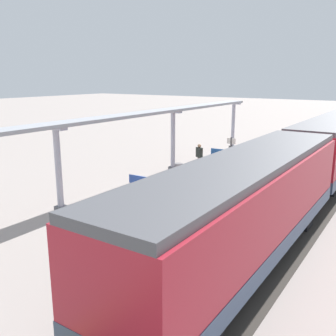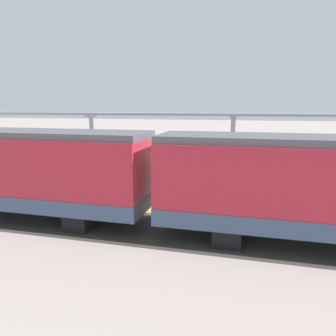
% 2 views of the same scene
% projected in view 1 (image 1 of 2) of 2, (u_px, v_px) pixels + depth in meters
% --- Properties ---
extents(ground_plane, '(176.00, 176.00, 0.00)m').
position_uv_depth(ground_plane, '(178.00, 198.00, 18.76)').
color(ground_plane, '#A1958E').
extents(tactile_edge_strip, '(0.47, 35.58, 0.01)m').
position_uv_depth(tactile_edge_strip, '(244.00, 212.00, 16.89)').
color(tactile_edge_strip, gold).
rests_on(tactile_edge_strip, ground).
extents(trackbed, '(3.20, 47.58, 0.01)m').
position_uv_depth(trackbed, '(285.00, 220.00, 15.90)').
color(trackbed, '#38332D').
rests_on(trackbed, ground).
extents(train_near_carriage, '(2.65, 13.00, 3.48)m').
position_uv_depth(train_near_carriage, '(332.00, 145.00, 22.82)').
color(train_near_carriage, '#B22231').
rests_on(train_near_carriage, ground).
extents(train_far_carriage, '(2.65, 13.00, 3.48)m').
position_uv_depth(train_far_carriage, '(245.00, 209.00, 11.84)').
color(train_far_carriage, '#B22231').
rests_on(train_far_carriage, ground).
extents(canopy_pillar_nearest, '(1.10, 0.44, 3.82)m').
position_uv_depth(canopy_pillar_nearest, '(233.00, 126.00, 31.12)').
color(canopy_pillar_nearest, slate).
rests_on(canopy_pillar_nearest, ground).
extents(canopy_pillar_second, '(1.10, 0.44, 3.82)m').
position_uv_depth(canopy_pillar_second, '(173.00, 141.00, 23.74)').
color(canopy_pillar_second, slate).
rests_on(canopy_pillar_second, ground).
extents(canopy_pillar_third, '(1.10, 0.44, 3.82)m').
position_uv_depth(canopy_pillar_third, '(58.00, 170.00, 16.36)').
color(canopy_pillar_third, slate).
rests_on(canopy_pillar_third, ground).
extents(canopy_beam, '(1.20, 28.25, 0.16)m').
position_uv_depth(canopy_beam, '(125.00, 116.00, 19.55)').
color(canopy_beam, '#A8AAB2').
rests_on(canopy_beam, canopy_pillar_nearest).
extents(bench_near_end, '(1.52, 0.50, 0.86)m').
position_uv_depth(bench_near_end, '(142.00, 183.00, 19.75)').
color(bench_near_end, '#2E4EA7').
rests_on(bench_near_end, ground).
extents(bench_mid_platform, '(1.52, 0.51, 0.86)m').
position_uv_depth(bench_mid_platform, '(221.00, 155.00, 27.06)').
color(bench_mid_platform, '#2758A2').
rests_on(bench_mid_platform, ground).
extents(trash_bin, '(0.48, 0.48, 0.92)m').
position_uv_depth(trash_bin, '(178.00, 171.00, 22.28)').
color(trash_bin, slate).
rests_on(trash_bin, ground).
extents(platform_info_sign, '(0.56, 0.10, 2.20)m').
position_uv_depth(platform_info_sign, '(231.00, 151.00, 23.84)').
color(platform_info_sign, '#4C4C51').
rests_on(platform_info_sign, ground).
extents(passenger_waiting_near_edge, '(0.52, 0.31, 1.69)m').
position_uv_depth(passenger_waiting_near_edge, '(222.00, 180.00, 18.13)').
color(passenger_waiting_near_edge, '#304B7D').
rests_on(passenger_waiting_near_edge, ground).
extents(passenger_by_the_benches, '(0.54, 0.42, 1.70)m').
position_uv_depth(passenger_by_the_benches, '(199.00, 154.00, 24.22)').
color(passenger_by_the_benches, gray).
rests_on(passenger_by_the_benches, ground).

